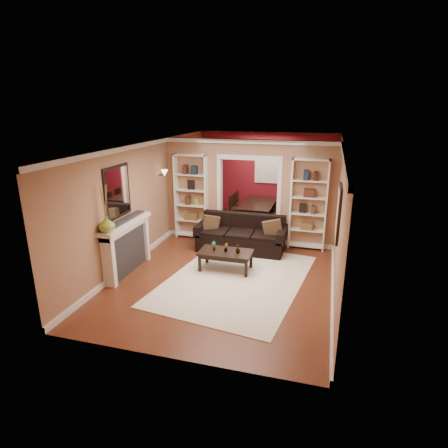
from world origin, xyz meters
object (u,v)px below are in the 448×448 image
(coffee_table, at_px, (226,261))
(dining_table, at_px, (259,213))
(bookshelf_left, at_px, (192,197))
(sofa, at_px, (241,234))
(bookshelf_right, at_px, (308,205))
(fireplace, at_px, (128,247))

(coffee_table, bearing_deg, dining_table, 89.40)
(bookshelf_left, xyz_separation_m, dining_table, (1.52, 1.85, -0.83))
(coffee_table, relative_size, dining_table, 0.65)
(sofa, distance_m, dining_table, 2.43)
(bookshelf_right, bearing_deg, fireplace, -145.20)
(coffee_table, distance_m, fireplace, 2.16)
(sofa, relative_size, bookshelf_left, 0.97)
(bookshelf_right, distance_m, fireplace, 4.47)
(bookshelf_left, distance_m, fireplace, 2.65)
(bookshelf_left, xyz_separation_m, bookshelf_right, (3.10, 0.00, 0.00))
(sofa, relative_size, dining_table, 1.25)
(dining_table, bearing_deg, coffee_table, 179.35)
(bookshelf_left, bearing_deg, coffee_table, -51.42)
(bookshelf_left, height_order, dining_table, bookshelf_left)
(coffee_table, height_order, bookshelf_right, bookshelf_right)
(bookshelf_left, relative_size, dining_table, 1.28)
(coffee_table, distance_m, bookshelf_right, 2.63)
(dining_table, bearing_deg, fireplace, 154.83)
(sofa, relative_size, fireplace, 1.32)
(bookshelf_right, xyz_separation_m, dining_table, (-1.58, 1.85, -0.83))
(bookshelf_right, bearing_deg, sofa, -159.80)
(coffee_table, distance_m, bookshelf_left, 2.54)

